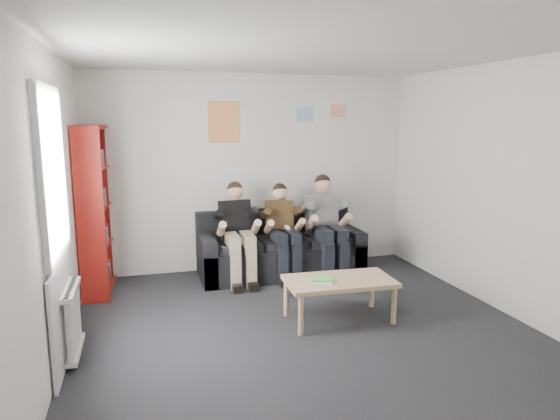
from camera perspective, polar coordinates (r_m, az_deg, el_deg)
name	(u,v)px	position (r m, az deg, el deg)	size (l,w,h in m)	color
room_shell	(313,200)	(4.59, 3.79, 1.10)	(5.00, 5.00, 5.00)	black
sofa	(279,251)	(6.84, -0.07, -4.76)	(2.18, 0.89, 0.84)	black
bookshelf	(94,210)	(6.38, -20.45, -0.02)	(0.30, 0.91, 2.02)	maroon
coffee_table	(339,284)	(5.29, 6.80, -8.40)	(1.12, 0.61, 0.45)	tan
game_cases	(322,280)	(5.16, 4.78, -8.02)	(0.24, 0.19, 0.03)	silver
person_left	(238,233)	(6.44, -4.81, -2.62)	(0.39, 0.83, 1.29)	black
person_middle	(283,231)	(6.58, 0.39, -2.44)	(0.37, 0.79, 1.25)	#432F16
person_right	(327,226)	(6.76, 5.35, -1.82)	(0.42, 0.89, 1.35)	silver
radiator	(73,320)	(4.84, -22.57, -11.51)	(0.10, 0.64, 0.60)	silver
window	(58,245)	(4.65, -24.05, -3.71)	(0.05, 1.30, 2.36)	white
poster_large	(224,122)	(6.85, -6.43, 9.98)	(0.42, 0.01, 0.55)	gold
poster_blue	(305,115)	(7.13, 2.88, 10.85)	(0.25, 0.01, 0.20)	blue
poster_pink	(338,111)	(7.31, 6.67, 11.17)	(0.22, 0.01, 0.18)	#CC3F91
poster_sign	(178,106)	(6.78, -11.57, 11.53)	(0.20, 0.01, 0.14)	white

